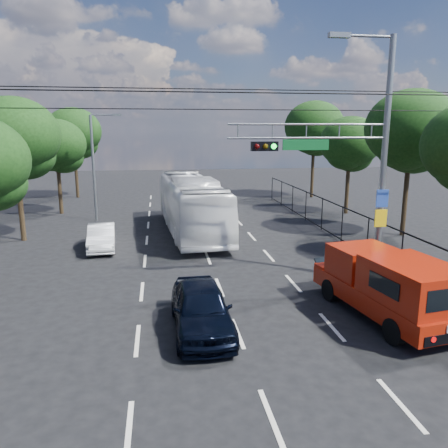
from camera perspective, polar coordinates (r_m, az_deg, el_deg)
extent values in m
plane|color=black|center=(10.32, 6.13, -23.77)|extent=(120.00, 120.00, 0.00)
cube|color=beige|center=(10.10, -12.33, -24.87)|extent=(0.12, 2.00, 0.01)
cube|color=beige|center=(13.51, -11.25, -14.63)|extent=(0.12, 2.00, 0.01)
cube|color=beige|center=(17.18, -10.67, -8.62)|extent=(0.12, 2.00, 0.01)
cube|color=beige|center=(20.96, -10.30, -4.75)|extent=(0.12, 2.00, 0.01)
cube|color=beige|center=(24.82, -10.05, -2.08)|extent=(0.12, 2.00, 0.01)
cube|color=beige|center=(28.71, -9.87, -0.13)|extent=(0.12, 2.00, 0.01)
cube|color=beige|center=(32.63, -9.73, 1.36)|extent=(0.12, 2.00, 0.01)
cube|color=beige|center=(36.57, -9.62, 2.53)|extent=(0.12, 2.00, 0.01)
cube|color=beige|center=(40.52, -9.53, 3.47)|extent=(0.12, 2.00, 0.01)
cube|color=beige|center=(10.32, 6.13, -23.75)|extent=(0.12, 2.00, 0.01)
cube|color=beige|center=(13.67, 1.80, -14.05)|extent=(0.12, 2.00, 0.01)
cube|color=beige|center=(17.30, -0.59, -8.24)|extent=(0.12, 2.00, 0.01)
cube|color=beige|center=(21.07, -2.10, -4.47)|extent=(0.12, 2.00, 0.01)
cube|color=beige|center=(24.91, -3.14, -1.85)|extent=(0.12, 2.00, 0.01)
cube|color=beige|center=(28.79, -3.89, 0.06)|extent=(0.12, 2.00, 0.01)
cube|color=beige|center=(32.70, -4.47, 1.52)|extent=(0.12, 2.00, 0.01)
cube|color=beige|center=(36.63, -4.92, 2.67)|extent=(0.12, 2.00, 0.01)
cube|color=beige|center=(40.57, -5.29, 3.59)|extent=(0.12, 2.00, 0.01)
cube|color=beige|center=(11.35, 22.03, -20.97)|extent=(0.12, 2.00, 0.01)
cube|color=beige|center=(14.47, 13.88, -12.88)|extent=(0.12, 2.00, 0.01)
cube|color=beige|center=(17.94, 9.03, -7.65)|extent=(0.12, 2.00, 0.01)
cube|color=beige|center=(21.59, 5.86, -4.12)|extent=(0.12, 2.00, 0.01)
cube|color=beige|center=(25.35, 3.63, -1.61)|extent=(0.12, 2.00, 0.01)
cube|color=beige|center=(29.17, 1.99, 0.25)|extent=(0.12, 2.00, 0.01)
cube|color=beige|center=(33.04, 0.73, 1.67)|extent=(0.12, 2.00, 0.01)
cube|color=beige|center=(36.93, -0.27, 2.79)|extent=(0.12, 2.00, 0.01)
cube|color=beige|center=(40.85, -1.07, 3.70)|extent=(0.12, 2.00, 0.01)
cylinder|color=slate|center=(18.32, 20.13, 7.40)|extent=(0.24, 0.24, 9.50)
cylinder|color=slate|center=(18.13, 18.28, 22.28)|extent=(2.00, 0.10, 0.10)
cube|color=slate|center=(17.69, 14.83, 22.74)|extent=(0.80, 0.25, 0.18)
cylinder|color=slate|center=(17.02, 11.06, 12.66)|extent=(6.20, 0.08, 0.08)
cylinder|color=slate|center=(17.02, 10.99, 10.98)|extent=(6.20, 0.08, 0.08)
cube|color=black|center=(16.54, 5.30, 10.08)|extent=(1.00, 0.28, 0.35)
sphere|color=#3F0505|center=(16.32, 4.32, 10.06)|extent=(0.20, 0.20, 0.20)
sphere|color=#4C3805|center=(16.40, 5.43, 10.05)|extent=(0.20, 0.20, 0.20)
sphere|color=#0CE533|center=(16.47, 6.52, 10.04)|extent=(0.20, 0.20, 0.20)
cube|color=#0C5523|center=(16.99, 10.64, 10.15)|extent=(1.80, 0.05, 0.40)
cube|color=#2548AC|center=(18.34, 19.97, 3.16)|extent=(0.50, 0.04, 0.70)
cube|color=yellow|center=(18.47, 19.79, 0.71)|extent=(0.50, 0.04, 0.70)
cylinder|color=slate|center=(18.00, 18.71, 11.42)|extent=(0.05, 0.05, 0.50)
cylinder|color=slate|center=(17.45, 14.83, 11.65)|extent=(0.05, 0.05, 0.50)
cylinder|color=slate|center=(16.98, 10.70, 11.83)|extent=(0.05, 0.05, 0.50)
cylinder|color=slate|center=(16.60, 6.37, 11.96)|extent=(0.05, 0.05, 0.50)
cylinder|color=slate|center=(16.32, 1.85, 12.02)|extent=(0.05, 0.05, 0.50)
cylinder|color=slate|center=(30.47, -16.67, 6.90)|extent=(0.18, 0.18, 7.00)
cylinder|color=slate|center=(30.27, -15.55, 13.58)|extent=(1.60, 0.09, 0.09)
cube|color=slate|center=(30.18, -13.80, 13.68)|extent=(0.60, 0.22, 0.15)
cylinder|color=black|center=(14.28, 0.50, 16.82)|extent=(22.00, 0.04, 0.04)
cylinder|color=black|center=(17.76, -1.35, 17.21)|extent=(22.00, 0.04, 0.04)
cylinder|color=black|center=(19.20, -1.92, 14.74)|extent=(22.00, 0.04, 0.04)
cube|color=black|center=(22.71, 17.29, 1.25)|extent=(0.04, 34.00, 0.06)
cube|color=black|center=(23.10, 17.01, -3.14)|extent=(0.04, 34.00, 0.06)
cylinder|color=black|center=(17.11, 27.25, -6.37)|extent=(0.06, 0.06, 2.00)
cylinder|color=black|center=(19.49, 22.17, -3.74)|extent=(0.06, 0.06, 2.00)
cylinder|color=black|center=(22.03, 18.25, -1.67)|extent=(0.06, 0.06, 2.00)
cylinder|color=black|center=(24.67, 15.16, -0.03)|extent=(0.06, 0.06, 2.00)
cylinder|color=black|center=(27.39, 12.67, 1.28)|extent=(0.06, 0.06, 2.00)
cylinder|color=black|center=(30.15, 10.64, 2.36)|extent=(0.06, 0.06, 2.00)
cylinder|color=black|center=(32.96, 8.95, 3.25)|extent=(0.06, 0.06, 2.00)
cylinder|color=black|center=(35.80, 7.52, 4.00)|extent=(0.06, 0.06, 2.00)
cylinder|color=black|center=(38.67, 6.30, 4.64)|extent=(0.06, 0.06, 2.00)
cylinder|color=black|center=(27.24, 22.62, 3.53)|extent=(0.28, 0.28, 4.76)
ellipsoid|color=black|center=(26.99, 23.28, 11.39)|extent=(5.10, 5.10, 4.33)
ellipsoid|color=black|center=(27.48, 23.46, 8.88)|extent=(3.40, 3.40, 2.72)
ellipsoid|color=black|center=(26.65, 22.67, 9.24)|extent=(3.23, 3.23, 2.58)
cylinder|color=black|center=(33.25, 15.81, 4.78)|extent=(0.28, 0.28, 4.03)
ellipsoid|color=black|center=(33.01, 16.13, 10.24)|extent=(4.32, 4.32, 3.67)
ellipsoid|color=black|center=(33.49, 16.44, 8.51)|extent=(2.88, 2.88, 2.30)
ellipsoid|color=black|center=(32.72, 15.62, 8.74)|extent=(2.74, 2.74, 2.19)
cylinder|color=black|center=(40.65, 11.49, 6.91)|extent=(0.28, 0.28, 4.93)
ellipsoid|color=black|center=(40.49, 11.72, 12.37)|extent=(5.28, 5.28, 4.49)
ellipsoid|color=black|center=(40.92, 12.04, 10.63)|extent=(3.52, 3.52, 2.82)
ellipsoid|color=black|center=(40.19, 11.28, 10.89)|extent=(3.34, 3.34, 2.68)
cylinder|color=black|center=(26.45, -25.08, 2.77)|extent=(0.28, 0.28, 4.48)
ellipsoid|color=black|center=(26.18, -25.79, 10.39)|extent=(4.80, 4.80, 4.08)
ellipsoid|color=black|center=(26.39, -24.54, 8.06)|extent=(3.20, 3.20, 2.56)
ellipsoid|color=black|center=(26.12, -26.46, 8.21)|extent=(3.04, 3.04, 2.43)
cylinder|color=black|center=(34.07, -20.67, 4.53)|extent=(0.28, 0.28, 3.92)
ellipsoid|color=black|center=(33.84, -21.07, 9.70)|extent=(4.20, 4.20, 3.57)
ellipsoid|color=black|center=(34.10, -20.17, 8.13)|extent=(2.80, 2.80, 2.24)
ellipsoid|color=black|center=(33.76, -21.62, 8.23)|extent=(2.66, 2.66, 2.13)
cylinder|color=black|center=(41.88, -18.74, 6.43)|extent=(0.28, 0.28, 4.59)
ellipsoid|color=black|center=(41.71, -19.09, 11.36)|extent=(4.92, 4.92, 4.18)
ellipsoid|color=black|center=(41.96, -18.36, 9.84)|extent=(3.28, 3.28, 2.62)
ellipsoid|color=black|center=(41.60, -19.52, 9.97)|extent=(3.12, 3.12, 2.49)
cylinder|color=black|center=(16.38, 13.74, -8.37)|extent=(0.41, 0.82, 0.78)
cylinder|color=black|center=(17.41, 19.15, -7.46)|extent=(0.41, 0.82, 0.78)
cylinder|color=black|center=(13.78, 21.40, -12.93)|extent=(0.41, 0.82, 0.78)
cylinder|color=black|center=(14.99, 27.20, -11.40)|extent=(0.41, 0.82, 0.78)
cube|color=maroon|center=(15.47, 20.22, -8.84)|extent=(2.99, 5.87, 0.63)
cube|color=maroon|center=(17.37, 15.16, -5.89)|extent=(2.14, 0.94, 0.62)
cube|color=black|center=(17.52, 14.68, -4.73)|extent=(1.95, 0.75, 0.34)
cube|color=maroon|center=(16.18, 17.66, -4.67)|extent=(2.27, 2.04, 1.06)
cube|color=black|center=(15.52, 19.45, -5.29)|extent=(1.72, 0.33, 0.62)
cube|color=maroon|center=(14.29, 23.51, -7.03)|extent=(2.51, 3.15, 1.18)
cube|color=black|center=(14.97, 26.58, -6.32)|extent=(0.26, 1.33, 0.50)
cube|color=black|center=(13.63, 20.14, -7.52)|extent=(0.26, 1.33, 0.50)
imported|color=black|center=(13.56, -2.99, -10.89)|extent=(1.81, 4.35, 1.47)
imported|color=silver|center=(26.22, -4.25, 2.53)|extent=(3.62, 12.05, 3.31)
imported|color=white|center=(23.42, -15.71, -1.65)|extent=(1.66, 3.91, 1.26)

